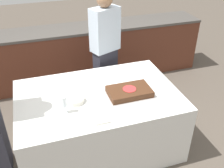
{
  "coord_description": "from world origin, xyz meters",
  "views": [
    {
      "loc": [
        -0.58,
        -2.3,
        2.36
      ],
      "look_at": [
        0.16,
        0.0,
        0.85
      ],
      "focal_mm": 42.0,
      "sensor_mm": 36.0,
      "label": 1
    }
  ],
  "objects_px": {
    "wine_glass": "(64,102)",
    "plate_stack": "(75,100)",
    "cake": "(129,92)",
    "person_cutting_cake": "(105,51)"
  },
  "relations": [
    {
      "from": "wine_glass",
      "to": "person_cutting_cake",
      "type": "bearing_deg",
      "value": 54.56
    },
    {
      "from": "plate_stack",
      "to": "wine_glass",
      "type": "distance_m",
      "value": 0.21
    },
    {
      "from": "wine_glass",
      "to": "plate_stack",
      "type": "bearing_deg",
      "value": 47.64
    },
    {
      "from": "cake",
      "to": "wine_glass",
      "type": "xyz_separation_m",
      "value": [
        -0.72,
        -0.1,
        0.09
      ]
    },
    {
      "from": "cake",
      "to": "person_cutting_cake",
      "type": "xyz_separation_m",
      "value": [
        0.0,
        0.91,
        0.08
      ]
    },
    {
      "from": "cake",
      "to": "plate_stack",
      "type": "height_order",
      "value": "cake"
    },
    {
      "from": "cake",
      "to": "plate_stack",
      "type": "bearing_deg",
      "value": 175.84
    },
    {
      "from": "plate_stack",
      "to": "wine_glass",
      "type": "xyz_separation_m",
      "value": [
        -0.13,
        -0.14,
        0.1
      ]
    },
    {
      "from": "cake",
      "to": "wine_glass",
      "type": "distance_m",
      "value": 0.73
    },
    {
      "from": "plate_stack",
      "to": "person_cutting_cake",
      "type": "distance_m",
      "value": 1.05
    }
  ]
}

